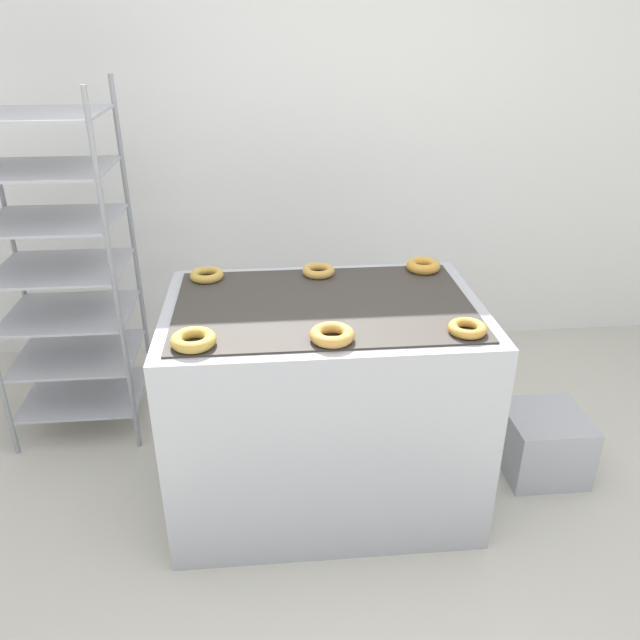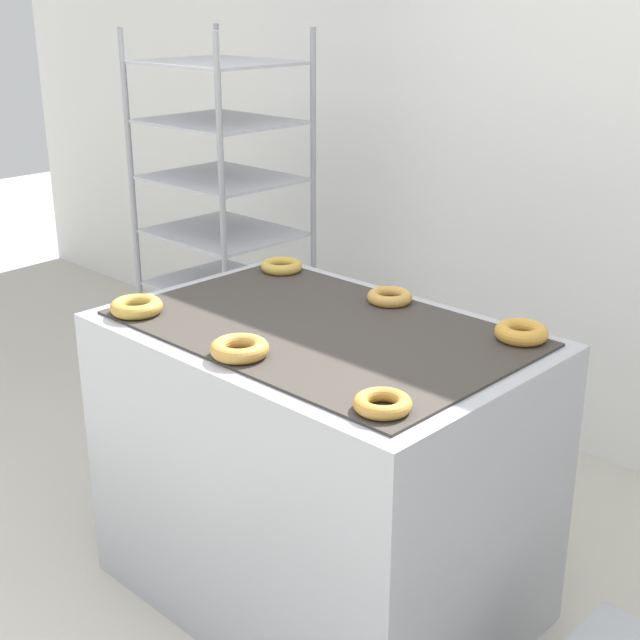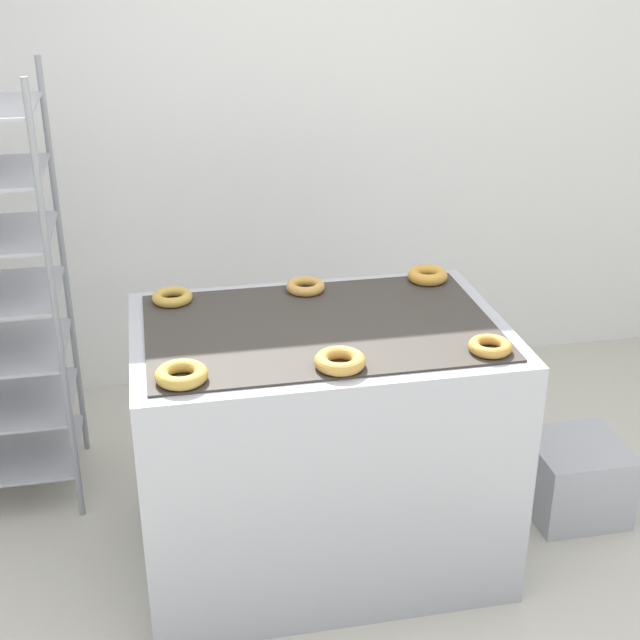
{
  "view_description": "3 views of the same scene",
  "coord_description": "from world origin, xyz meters",
  "px_view_note": "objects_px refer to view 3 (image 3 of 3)",
  "views": [
    {
      "loc": [
        -0.21,
        -1.52,
        1.92
      ],
      "look_at": [
        0.0,
        0.82,
        0.77
      ],
      "focal_mm": 35.0,
      "sensor_mm": 36.0,
      "label": 1
    },
    {
      "loc": [
        1.65,
        -1.04,
        1.81
      ],
      "look_at": [
        0.0,
        0.67,
        0.93
      ],
      "focal_mm": 50.0,
      "sensor_mm": 36.0,
      "label": 2
    },
    {
      "loc": [
        -0.52,
        -1.94,
        2.15
      ],
      "look_at": [
        0.0,
        0.67,
        0.93
      ],
      "focal_mm": 50.0,
      "sensor_mm": 36.0,
      "label": 3
    }
  ],
  "objects_px": {
    "glaze_bin": "(575,478)",
    "donut_far_right": "(428,275)",
    "donut_near_right": "(490,346)",
    "donut_far_left": "(172,297)",
    "donut_far_center": "(305,286)",
    "fryer_machine": "(320,443)",
    "donut_near_left": "(181,375)",
    "donut_near_center": "(340,361)"
  },
  "relations": [
    {
      "from": "donut_far_center",
      "to": "fryer_machine",
      "type": "bearing_deg",
      "value": -91.27
    },
    {
      "from": "donut_far_center",
      "to": "donut_far_right",
      "type": "height_order",
      "value": "donut_far_right"
    },
    {
      "from": "glaze_bin",
      "to": "donut_near_right",
      "type": "xyz_separation_m",
      "value": [
        -0.54,
        -0.33,
        0.78
      ]
    },
    {
      "from": "fryer_machine",
      "to": "glaze_bin",
      "type": "distance_m",
      "value": 1.06
    },
    {
      "from": "donut_near_center",
      "to": "donut_near_right",
      "type": "height_order",
      "value": "donut_near_center"
    },
    {
      "from": "glaze_bin",
      "to": "donut_far_left",
      "type": "bearing_deg",
      "value": 170.04
    },
    {
      "from": "fryer_machine",
      "to": "donut_far_right",
      "type": "xyz_separation_m",
      "value": [
        0.47,
        0.31,
        0.48
      ]
    },
    {
      "from": "donut_near_left",
      "to": "donut_far_center",
      "type": "distance_m",
      "value": 0.77
    },
    {
      "from": "glaze_bin",
      "to": "donut_far_right",
      "type": "height_order",
      "value": "donut_far_right"
    },
    {
      "from": "donut_near_left",
      "to": "donut_near_right",
      "type": "relative_size",
      "value": 1.14
    },
    {
      "from": "glaze_bin",
      "to": "fryer_machine",
      "type": "bearing_deg",
      "value": -178.02
    },
    {
      "from": "donut_near_right",
      "to": "donut_far_left",
      "type": "xyz_separation_m",
      "value": [
        -0.95,
        0.59,
        0.0
      ]
    },
    {
      "from": "donut_near_center",
      "to": "donut_far_left",
      "type": "relative_size",
      "value": 1.1
    },
    {
      "from": "fryer_machine",
      "to": "donut_near_right",
      "type": "relative_size",
      "value": 9.11
    },
    {
      "from": "donut_far_center",
      "to": "donut_near_center",
      "type": "bearing_deg",
      "value": -90.51
    },
    {
      "from": "fryer_machine",
      "to": "donut_near_right",
      "type": "distance_m",
      "value": 0.73
    },
    {
      "from": "fryer_machine",
      "to": "donut_far_left",
      "type": "relative_size",
      "value": 8.78
    },
    {
      "from": "donut_far_left",
      "to": "donut_near_left",
      "type": "bearing_deg",
      "value": -90.17
    },
    {
      "from": "donut_near_left",
      "to": "donut_far_left",
      "type": "distance_m",
      "value": 0.59
    },
    {
      "from": "fryer_machine",
      "to": "donut_far_left",
      "type": "bearing_deg",
      "value": 147.67
    },
    {
      "from": "glaze_bin",
      "to": "donut_far_right",
      "type": "distance_m",
      "value": 1.0
    },
    {
      "from": "glaze_bin",
      "to": "donut_far_right",
      "type": "bearing_deg",
      "value": 153.38
    },
    {
      "from": "donut_near_left",
      "to": "donut_far_center",
      "type": "relative_size",
      "value": 1.11
    },
    {
      "from": "donut_near_right",
      "to": "donut_far_right",
      "type": "relative_size",
      "value": 0.93
    },
    {
      "from": "donut_near_center",
      "to": "glaze_bin",
      "type": "bearing_deg",
      "value": 18.41
    },
    {
      "from": "fryer_machine",
      "to": "donut_far_left",
      "type": "distance_m",
      "value": 0.73
    },
    {
      "from": "donut_near_right",
      "to": "donut_far_right",
      "type": "distance_m",
      "value": 0.6
    },
    {
      "from": "donut_near_left",
      "to": "donut_far_right",
      "type": "distance_m",
      "value": 1.12
    },
    {
      "from": "donut_far_center",
      "to": "donut_far_right",
      "type": "distance_m",
      "value": 0.46
    },
    {
      "from": "donut_far_center",
      "to": "donut_far_right",
      "type": "bearing_deg",
      "value": 1.17
    },
    {
      "from": "donut_near_left",
      "to": "donut_far_left",
      "type": "bearing_deg",
      "value": 89.83
    },
    {
      "from": "glaze_bin",
      "to": "donut_near_center",
      "type": "distance_m",
      "value": 1.33
    },
    {
      "from": "donut_far_center",
      "to": "donut_far_right",
      "type": "relative_size",
      "value": 0.95
    },
    {
      "from": "fryer_machine",
      "to": "donut_near_left",
      "type": "xyz_separation_m",
      "value": [
        -0.47,
        -0.3,
        0.48
      ]
    },
    {
      "from": "donut_far_left",
      "to": "donut_near_right",
      "type": "bearing_deg",
      "value": -31.81
    },
    {
      "from": "donut_near_right",
      "to": "donut_far_left",
      "type": "height_order",
      "value": "same"
    },
    {
      "from": "donut_near_right",
      "to": "donut_far_left",
      "type": "bearing_deg",
      "value": 148.19
    },
    {
      "from": "fryer_machine",
      "to": "donut_near_right",
      "type": "height_order",
      "value": "donut_near_right"
    },
    {
      "from": "donut_far_right",
      "to": "donut_near_left",
      "type": "bearing_deg",
      "value": -146.98
    },
    {
      "from": "glaze_bin",
      "to": "donut_far_center",
      "type": "distance_m",
      "value": 1.31
    },
    {
      "from": "donut_far_left",
      "to": "fryer_machine",
      "type": "bearing_deg",
      "value": -32.33
    },
    {
      "from": "donut_near_right",
      "to": "donut_near_left",
      "type": "bearing_deg",
      "value": -179.59
    }
  ]
}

